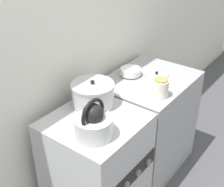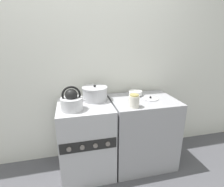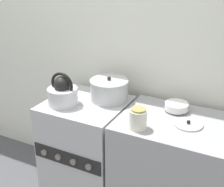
# 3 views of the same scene
# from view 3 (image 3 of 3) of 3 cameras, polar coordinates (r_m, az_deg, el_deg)

# --- Properties ---
(wall_back) EXTENTS (7.00, 0.06, 2.50)m
(wall_back) POSITION_cam_3_polar(r_m,az_deg,el_deg) (2.43, -0.42, 10.82)
(wall_back) COLOR silver
(wall_back) RESTS_ON ground_plane
(stove) EXTENTS (0.57, 0.57, 0.83)m
(stove) POSITION_cam_3_polar(r_m,az_deg,el_deg) (2.46, -4.50, -10.39)
(stove) COLOR #B2B2B7
(stove) RESTS_ON ground_plane
(counter) EXTENTS (0.73, 0.58, 0.83)m
(counter) POSITION_cam_3_polar(r_m,az_deg,el_deg) (2.26, 10.87, -14.30)
(counter) COLOR #99999E
(counter) RESTS_ON ground_plane
(kettle) EXTENTS (0.26, 0.21, 0.24)m
(kettle) POSITION_cam_3_polar(r_m,az_deg,el_deg) (2.22, -8.97, 0.08)
(kettle) COLOR silver
(kettle) RESTS_ON stove
(cooking_pot) EXTENTS (0.28, 0.28, 0.18)m
(cooking_pot) POSITION_cam_3_polar(r_m,az_deg,el_deg) (2.27, -0.53, 0.65)
(cooking_pot) COLOR #B2B2B7
(cooking_pot) RESTS_ON stove
(enamel_bowl) EXTENTS (0.16, 0.16, 0.06)m
(enamel_bowl) POSITION_cam_3_polar(r_m,az_deg,el_deg) (2.15, 11.72, -2.33)
(enamel_bowl) COLOR white
(enamel_bowl) RESTS_ON counter
(storage_jar) EXTENTS (0.11, 0.11, 0.13)m
(storage_jar) POSITION_cam_3_polar(r_m,az_deg,el_deg) (1.89, 4.77, -4.61)
(storage_jar) COLOR silver
(storage_jar) RESTS_ON counter
(loose_pot_lid) EXTENTS (0.18, 0.18, 0.03)m
(loose_pot_lid) POSITION_cam_3_polar(r_m,az_deg,el_deg) (2.00, 13.77, -5.48)
(loose_pot_lid) COLOR #B2B2B7
(loose_pot_lid) RESTS_ON counter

